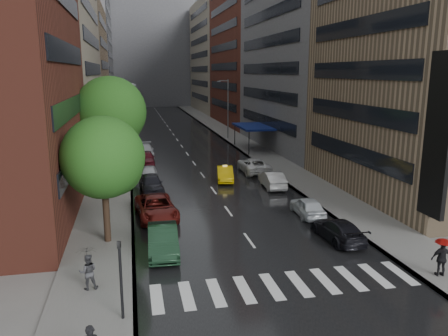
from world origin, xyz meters
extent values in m
plane|color=gray|center=(0.00, 0.00, 0.00)|extent=(220.00, 220.00, 0.00)
cube|color=black|center=(0.00, 50.00, 0.01)|extent=(14.00, 140.00, 0.01)
cube|color=gray|center=(-9.00, 50.00, 0.07)|extent=(4.00, 140.00, 0.15)
cube|color=gray|center=(9.00, 50.00, 0.07)|extent=(4.00, 140.00, 0.15)
cube|color=silver|center=(-6.10, -2.00, 0.01)|extent=(0.55, 2.80, 0.01)
cube|color=silver|center=(-4.70, -2.00, 0.01)|extent=(0.55, 2.80, 0.01)
cube|color=silver|center=(-3.30, -2.00, 0.01)|extent=(0.55, 2.80, 0.01)
cube|color=silver|center=(-1.90, -2.00, 0.01)|extent=(0.55, 2.80, 0.01)
cube|color=silver|center=(-0.50, -2.00, 0.01)|extent=(0.55, 2.80, 0.01)
cube|color=silver|center=(0.90, -2.00, 0.01)|extent=(0.55, 2.80, 0.01)
cube|color=silver|center=(2.30, -2.00, 0.01)|extent=(0.55, 2.80, 0.01)
cube|color=silver|center=(3.70, -2.00, 0.01)|extent=(0.55, 2.80, 0.01)
cube|color=silver|center=(5.10, -2.00, 0.01)|extent=(0.55, 2.80, 0.01)
cube|color=silver|center=(6.50, -2.00, 0.01)|extent=(0.55, 2.80, 0.01)
cube|color=maroon|center=(-15.00, 12.00, 13.00)|extent=(8.00, 20.00, 26.00)
cube|color=gray|center=(-15.00, 36.00, 17.00)|extent=(8.00, 28.00, 34.00)
cube|color=#937A5B|center=(-15.00, 64.00, 11.00)|extent=(8.00, 28.00, 22.00)
cube|color=slate|center=(-15.00, 94.00, 19.00)|extent=(8.00, 32.00, 38.00)
cube|color=#937A5B|center=(15.00, 12.00, 15.00)|extent=(8.00, 20.00, 30.00)
cube|color=slate|center=(15.00, 36.00, 12.00)|extent=(8.00, 28.00, 24.00)
cube|color=maroon|center=(15.00, 64.00, 18.00)|extent=(8.00, 28.00, 36.00)
cube|color=gray|center=(15.00, 94.00, 14.00)|extent=(8.00, 32.00, 28.00)
cube|color=black|center=(11.10, 2.00, 6.50)|extent=(0.30, 2.20, 10.00)
cube|color=slate|center=(0.00, 118.00, 16.00)|extent=(40.00, 14.00, 32.00)
cylinder|color=#382619|center=(-8.60, 5.42, 2.15)|extent=(0.40, 0.40, 4.30)
sphere|color=#1E5116|center=(-8.60, 5.42, 5.37)|extent=(4.91, 4.91, 4.91)
cylinder|color=#382619|center=(-8.60, 19.10, 2.73)|extent=(0.40, 0.40, 5.46)
sphere|color=#1E5116|center=(-8.60, 19.10, 6.83)|extent=(6.25, 6.25, 6.25)
cylinder|color=#382619|center=(-8.60, 34.53, 2.52)|extent=(0.40, 0.40, 5.05)
sphere|color=#1E5116|center=(-8.60, 34.53, 6.31)|extent=(5.77, 5.77, 5.77)
imported|color=#DDB00B|center=(1.73, 19.17, 0.70)|extent=(2.15, 4.43, 1.40)
imported|color=#16311E|center=(-5.40, 3.22, 0.80)|extent=(1.87, 4.90, 1.59)
imported|color=#5E1712|center=(-5.40, 9.51, 0.80)|extent=(3.15, 5.95, 1.59)
imported|color=black|center=(-5.40, 16.56, 0.79)|extent=(2.16, 4.77, 1.59)
imported|color=#AEAEB3|center=(-5.40, 21.17, 0.67)|extent=(1.83, 4.02, 1.34)
imported|color=#4D0F18|center=(-5.40, 28.23, 0.78)|extent=(1.89, 4.61, 1.56)
imported|color=#AEAFB4|center=(-5.40, 32.93, 0.79)|extent=(2.27, 5.47, 1.58)
imported|color=black|center=(5.40, 2.91, 0.68)|extent=(2.11, 4.75, 1.36)
imported|color=silver|center=(5.40, 7.73, 0.71)|extent=(1.88, 4.23, 1.41)
imported|color=silver|center=(5.40, 15.88, 0.75)|extent=(1.86, 4.66, 1.51)
imported|color=white|center=(5.40, 22.03, 0.78)|extent=(2.64, 5.65, 1.56)
imported|color=#424246|center=(-9.21, -0.64, 1.02)|extent=(0.90, 0.73, 1.74)
imported|color=black|center=(-9.21, -0.64, 1.80)|extent=(0.96, 0.98, 0.88)
imported|color=black|center=(8.14, -2.95, 1.08)|extent=(1.15, 0.64, 1.86)
imported|color=#B6120E|center=(8.14, -2.95, 1.80)|extent=(0.82, 0.82, 0.72)
cylinder|color=black|center=(-7.60, -3.58, 1.75)|extent=(0.12, 0.12, 3.20)
imported|color=black|center=(-7.60, -3.58, 3.15)|extent=(0.18, 0.15, 0.90)
cylinder|color=gray|center=(-7.80, 30.00, 4.65)|extent=(0.18, 0.18, 9.00)
cube|color=gray|center=(-6.40, 30.00, 8.85)|extent=(0.50, 0.22, 0.16)
cylinder|color=gray|center=(7.80, 45.00, 4.65)|extent=(0.18, 0.18, 9.00)
cube|color=gray|center=(6.40, 45.00, 8.85)|extent=(0.50, 0.22, 0.16)
cube|color=navy|center=(9.00, 35.00, 3.15)|extent=(4.00, 8.00, 0.25)
cylinder|color=black|center=(7.40, 31.20, 1.65)|extent=(0.12, 0.12, 3.00)
cylinder|color=black|center=(7.40, 38.80, 1.65)|extent=(0.12, 0.12, 3.00)
camera|label=1|loc=(-6.91, -20.68, 10.30)|focal=35.00mm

